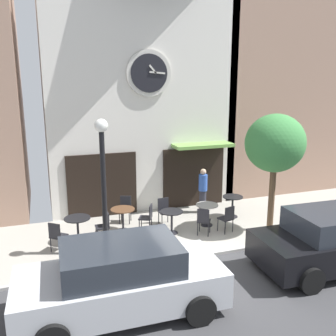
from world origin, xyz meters
The scene contains 20 objects.
ground_plane centered at (0.00, -0.39, -0.02)m, with size 29.46×9.21×0.13m.
clock_building centered at (-0.24, 5.62, 5.44)m, with size 7.09×4.22×10.47m.
neighbor_building_right centered at (6.34, 6.46, 6.82)m, with size 6.71×4.51×13.64m.
street_lamp centered at (-2.45, 1.12, 1.95)m, with size 0.36×0.36×3.83m.
street_tree centered at (2.95, 1.06, 2.87)m, with size 1.94×1.75×3.82m.
cafe_table_center centered at (-3.12, 2.21, 0.57)m, with size 0.79×0.79×0.77m.
cafe_table_leftmost centered at (-1.65, 2.55, 0.56)m, with size 0.78×0.78×0.76m.
cafe_table_center_left centered at (-0.21, 1.85, 0.54)m, with size 0.73×0.73×0.75m.
cafe_table_near_door centered at (1.14, 2.09, 0.54)m, with size 0.76×0.76×0.74m.
cafe_table_near_curb centered at (2.35, 2.52, 0.55)m, with size 0.72×0.72×0.77m.
cafe_chair_under_awning centered at (-3.75, 1.67, 0.53)m, with size 0.56×0.56×0.90m.
cafe_chair_near_tree centered at (-2.33, 2.02, 0.53)m, with size 0.40×0.40×0.90m.
cafe_chair_left_end centered at (0.69, 1.38, 0.53)m, with size 0.56×0.56×0.90m.
cafe_chair_corner centered at (1.50, 1.32, 0.53)m, with size 0.49×0.49×0.90m.
cafe_chair_curbside centered at (-1.38, 3.36, 0.53)m, with size 0.52×0.52×0.90m.
cafe_chair_by_entrance centered at (-0.18, 2.70, 0.53)m, with size 0.41×0.41×0.90m.
cafe_chair_facing_street centered at (-0.88, 2.28, 0.53)m, with size 0.54×0.54×0.90m.
pedestrian_blue centered at (1.55, 3.32, 0.86)m, with size 0.41×0.41×1.67m.
parked_car_silver centered at (-2.62, -1.72, 0.76)m, with size 4.34×2.11×1.55m.
parked_car_black centered at (3.11, -1.62, 0.76)m, with size 4.36×2.15×1.55m.
Camera 1 is at (-3.99, -8.64, 4.80)m, focal length 39.55 mm.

